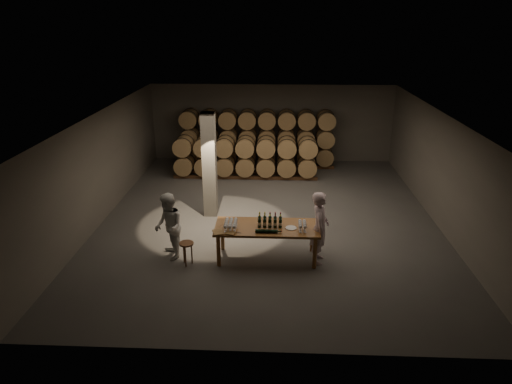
{
  "coord_description": "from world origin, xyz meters",
  "views": [
    {
      "loc": [
        0.19,
        -12.79,
        5.82
      ],
      "look_at": [
        -0.36,
        -0.66,
        1.1
      ],
      "focal_mm": 32.0,
      "sensor_mm": 36.0,
      "label": 1
    }
  ],
  "objects_px": {
    "tasting_table": "(267,230)",
    "person_man": "(320,228)",
    "notebook_near": "(230,233)",
    "stool": "(187,247)",
    "person_woman": "(169,227)",
    "bottle_cluster": "(270,222)",
    "plate": "(291,228)"
  },
  "relations": [
    {
      "from": "bottle_cluster",
      "to": "person_man",
      "type": "distance_m",
      "value": 1.24
    },
    {
      "from": "stool",
      "to": "plate",
      "type": "bearing_deg",
      "value": 6.76
    },
    {
      "from": "tasting_table",
      "to": "bottle_cluster",
      "type": "xyz_separation_m",
      "value": [
        0.07,
        0.02,
        0.23
      ]
    },
    {
      "from": "plate",
      "to": "notebook_near",
      "type": "xyz_separation_m",
      "value": [
        -1.47,
        -0.37,
        0.01
      ]
    },
    {
      "from": "bottle_cluster",
      "to": "stool",
      "type": "height_order",
      "value": "bottle_cluster"
    },
    {
      "from": "bottle_cluster",
      "to": "plate",
      "type": "distance_m",
      "value": 0.55
    },
    {
      "from": "person_woman",
      "to": "notebook_near",
      "type": "bearing_deg",
      "value": 52.63
    },
    {
      "from": "tasting_table",
      "to": "stool",
      "type": "bearing_deg",
      "value": -168.98
    },
    {
      "from": "notebook_near",
      "to": "stool",
      "type": "height_order",
      "value": "notebook_near"
    },
    {
      "from": "bottle_cluster",
      "to": "tasting_table",
      "type": "bearing_deg",
      "value": -166.44
    },
    {
      "from": "notebook_near",
      "to": "stool",
      "type": "relative_size",
      "value": 0.38
    },
    {
      "from": "tasting_table",
      "to": "person_man",
      "type": "bearing_deg",
      "value": -3.68
    },
    {
      "from": "bottle_cluster",
      "to": "stool",
      "type": "relative_size",
      "value": 1.02
    },
    {
      "from": "notebook_near",
      "to": "person_woman",
      "type": "xyz_separation_m",
      "value": [
        -1.59,
        0.4,
        -0.05
      ]
    },
    {
      "from": "tasting_table",
      "to": "notebook_near",
      "type": "distance_m",
      "value": 0.99
    },
    {
      "from": "notebook_near",
      "to": "person_man",
      "type": "bearing_deg",
      "value": 26.84
    },
    {
      "from": "bottle_cluster",
      "to": "person_woman",
      "type": "distance_m",
      "value": 2.55
    },
    {
      "from": "plate",
      "to": "person_woman",
      "type": "bearing_deg",
      "value": 179.49
    },
    {
      "from": "stool",
      "to": "person_woman",
      "type": "bearing_deg",
      "value": 146.03
    },
    {
      "from": "plate",
      "to": "notebook_near",
      "type": "height_order",
      "value": "notebook_near"
    },
    {
      "from": "person_woman",
      "to": "bottle_cluster",
      "type": "bearing_deg",
      "value": 68.22
    },
    {
      "from": "stool",
      "to": "person_woman",
      "type": "relative_size",
      "value": 0.34
    },
    {
      "from": "notebook_near",
      "to": "person_woman",
      "type": "distance_m",
      "value": 1.64
    },
    {
      "from": "notebook_near",
      "to": "stool",
      "type": "bearing_deg",
      "value": -166.13
    },
    {
      "from": "bottle_cluster",
      "to": "stool",
      "type": "xyz_separation_m",
      "value": [
        -2.05,
        -0.4,
        -0.54
      ]
    },
    {
      "from": "bottle_cluster",
      "to": "notebook_near",
      "type": "xyz_separation_m",
      "value": [
        -0.95,
        -0.47,
        -0.11
      ]
    },
    {
      "from": "plate",
      "to": "stool",
      "type": "distance_m",
      "value": 2.62
    },
    {
      "from": "tasting_table",
      "to": "stool",
      "type": "distance_m",
      "value": 2.04
    },
    {
      "from": "person_man",
      "to": "stool",
      "type": "bearing_deg",
      "value": 101.88
    },
    {
      "from": "bottle_cluster",
      "to": "person_man",
      "type": "bearing_deg",
      "value": -4.69
    },
    {
      "from": "person_woman",
      "to": "tasting_table",
      "type": "bearing_deg",
      "value": 67.87
    },
    {
      "from": "tasting_table",
      "to": "bottle_cluster",
      "type": "relative_size",
      "value": 4.29
    }
  ]
}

